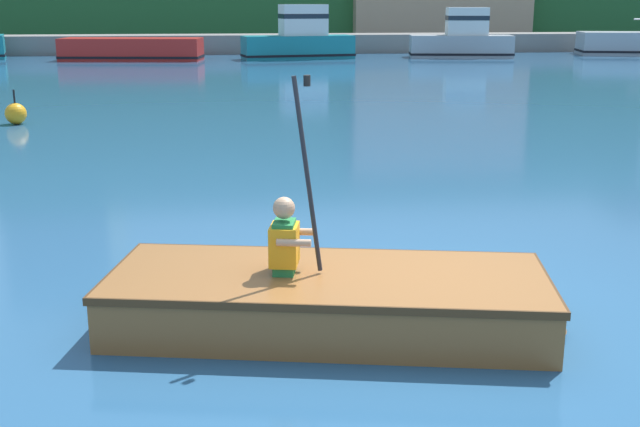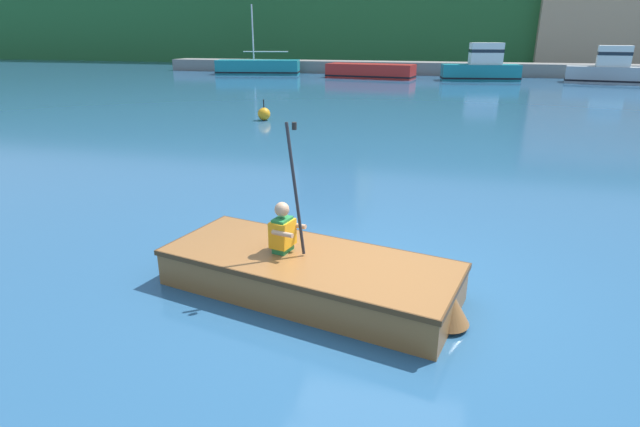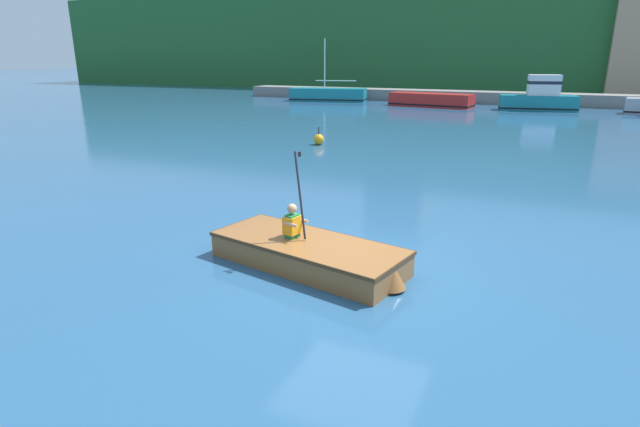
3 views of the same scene
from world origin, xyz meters
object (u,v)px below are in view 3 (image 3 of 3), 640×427
object	(u,v)px
channel_buoy	(319,139)
moored_boat_dock_west_end	(540,98)
moored_boat_dock_center_near	(431,100)
moored_boat_dock_east_inner	(328,95)
person_paddler	(293,222)
rowboat_foreground	(310,252)

from	to	relation	value
channel_buoy	moored_boat_dock_west_end	bearing A→B (deg)	67.67
moored_boat_dock_center_near	moored_boat_dock_east_inner	distance (m)	8.92
moored_boat_dock_east_inner	channel_buoy	world-z (taller)	moored_boat_dock_east_inner
moored_boat_dock_center_near	channel_buoy	bearing A→B (deg)	-91.32
person_paddler	channel_buoy	bearing A→B (deg)	112.55
moored_boat_dock_center_near	channel_buoy	xyz separation A→B (m)	(-0.44, -18.92, -0.22)
moored_boat_dock_east_inner	rowboat_foreground	world-z (taller)	moored_boat_dock_east_inner
moored_boat_dock_center_near	rowboat_foreground	bearing A→B (deg)	-81.26
moored_boat_dock_center_near	person_paddler	xyz separation A→B (m)	(4.30, -30.33, 0.28)
moored_boat_dock_west_end	moored_boat_dock_center_near	bearing A→B (deg)	180.00
moored_boat_dock_west_end	moored_boat_dock_east_inner	size ratio (longest dim) A/B	0.79
moored_boat_dock_center_near	moored_boat_dock_west_end	bearing A→B (deg)	-0.00
moored_boat_dock_center_near	channel_buoy	size ratio (longest dim) A/B	8.68
moored_boat_dock_west_end	moored_boat_dock_center_near	xyz separation A→B (m)	(-7.34, 0.00, -0.42)
moored_boat_dock_east_inner	channel_buoy	bearing A→B (deg)	-67.44
moored_boat_dock_east_inner	channel_buoy	distance (m)	21.87
person_paddler	moored_boat_dock_east_inner	bearing A→B (deg)	112.55
channel_buoy	moored_boat_dock_center_near	bearing A→B (deg)	88.68
moored_boat_dock_west_end	channel_buoy	world-z (taller)	moored_boat_dock_west_end
moored_boat_dock_east_inner	rowboat_foreground	size ratio (longest dim) A/B	1.78
moored_boat_dock_center_near	person_paddler	size ratio (longest dim) A/B	4.12
moored_boat_dock_west_end	channel_buoy	distance (m)	20.46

